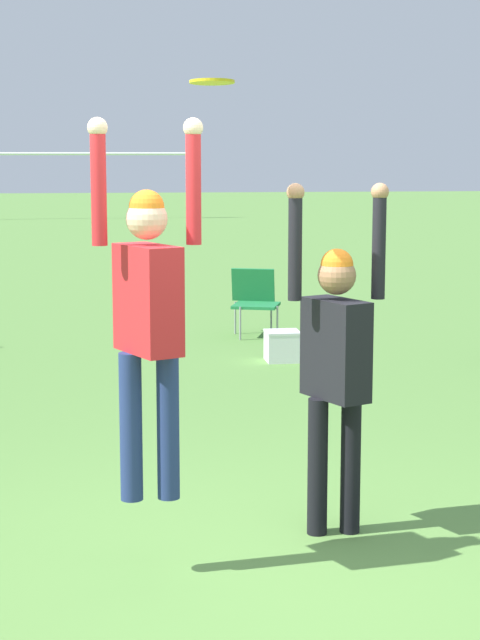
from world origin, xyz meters
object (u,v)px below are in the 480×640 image
frisbee (212,82)px  camping_chair_4 (255,297)px  person_defending (336,352)px  cooler_box (282,346)px  person_jumping (148,303)px

frisbee → camping_chair_4: frisbee is taller
person_defending → frisbee: bearing=-99.5°
frisbee → cooler_box: (1.39, 5.58, -2.47)m
person_defending → camping_chair_4: person_defending is taller
person_jumping → camping_chair_4: person_jumping is taller
camping_chair_4 → person_defending: bearing=103.5°
person_jumping → frisbee: size_ratio=8.18×
person_jumping → frisbee: frisbee is taller
person_jumping → person_defending: size_ratio=0.96×
person_defending → frisbee: (-0.75, -0.19, 1.53)m
person_jumping → cooler_box: size_ratio=5.40×
frisbee → cooler_box: size_ratio=0.66×
frisbee → camping_chair_4: size_ratio=0.30×
camping_chair_4 → cooler_box: size_ratio=2.23×
frisbee → cooler_box: 6.26m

